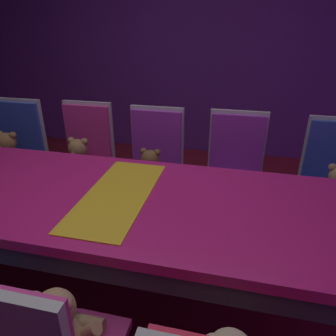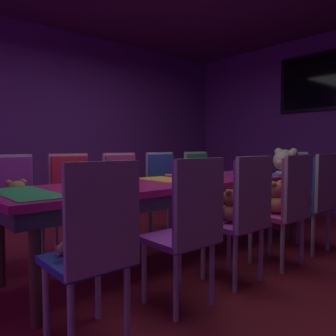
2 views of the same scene
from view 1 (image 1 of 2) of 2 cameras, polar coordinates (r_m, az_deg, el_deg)
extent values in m
plane|color=maroon|center=(2.10, -7.70, -22.64)|extent=(7.90, 7.90, 0.00)
cube|color=#59267F|center=(3.94, 5.21, 23.05)|extent=(0.12, 6.40, 2.80)
cube|color=#C61E72|center=(1.64, -9.14, -5.62)|extent=(0.90, 3.12, 0.05)
cube|color=#33333F|center=(1.68, -8.97, -7.82)|extent=(0.88, 3.05, 0.10)
cube|color=yellow|center=(1.63, -9.21, -4.78)|extent=(0.77, 0.32, 0.01)
sphere|color=tan|center=(1.21, -20.17, -23.36)|extent=(0.14, 0.14, 0.14)
sphere|color=tan|center=(1.25, -18.83, -22.15)|extent=(0.05, 0.05, 0.05)
sphere|color=tan|center=(1.19, -23.37, -21.32)|extent=(0.05, 0.05, 0.05)
sphere|color=tan|center=(1.14, -18.56, -22.88)|extent=(0.05, 0.05, 0.05)
cylinder|color=tan|center=(1.35, -22.42, -24.88)|extent=(0.05, 0.13, 0.12)
cylinder|color=tan|center=(1.27, -14.90, -27.32)|extent=(0.05, 0.13, 0.12)
cylinder|color=tan|center=(1.42, -18.45, -24.83)|extent=(0.06, 0.13, 0.06)
cylinder|color=tan|center=(1.38, -14.67, -25.97)|extent=(0.06, 0.13, 0.06)
cube|color=#2D47B2|center=(2.37, 27.89, -5.91)|extent=(0.40, 0.40, 0.04)
cube|color=#2D47B2|center=(2.41, 28.27, 1.80)|extent=(0.05, 0.38, 0.50)
cube|color=#B2B2B7|center=(2.43, 28.16, 1.99)|extent=(0.03, 0.41, 0.55)
cylinder|color=#B2B2B7|center=(2.57, 22.65, -8.24)|extent=(0.04, 0.04, 0.42)
cylinder|color=#B2B2B7|center=(2.32, 23.71, -12.53)|extent=(0.04, 0.04, 0.42)
ellipsoid|color=tan|center=(2.32, 28.36, -3.89)|extent=(0.17, 0.17, 0.14)
sphere|color=tan|center=(2.24, 28.02, 0.11)|extent=(0.05, 0.05, 0.05)
cylinder|color=tan|center=(2.26, 26.57, -3.84)|extent=(0.05, 0.12, 0.11)
cylinder|color=tan|center=(2.24, 27.64, -6.18)|extent=(0.06, 0.13, 0.06)
cube|color=purple|center=(2.28, 11.70, -4.32)|extent=(0.40, 0.40, 0.04)
cube|color=purple|center=(2.33, 12.47, 3.61)|extent=(0.05, 0.38, 0.50)
cube|color=#B2B2B7|center=(2.35, 12.49, 3.80)|extent=(0.03, 0.41, 0.55)
cylinder|color=#B2B2B7|center=(2.54, 7.79, -6.72)|extent=(0.04, 0.04, 0.42)
cylinder|color=#B2B2B7|center=(2.54, 15.02, -7.42)|extent=(0.04, 0.04, 0.42)
cylinder|color=#B2B2B7|center=(2.28, 6.93, -10.91)|extent=(0.04, 0.04, 0.42)
cylinder|color=#B2B2B7|center=(2.28, 15.10, -11.69)|extent=(0.04, 0.04, 0.42)
cube|color=purple|center=(2.34, -3.10, -3.04)|extent=(0.40, 0.40, 0.04)
cube|color=purple|center=(2.38, -2.07, 4.69)|extent=(0.05, 0.38, 0.50)
cube|color=#B2B2B7|center=(2.40, -1.93, 4.87)|extent=(0.03, 0.41, 0.55)
cylinder|color=#B2B2B7|center=(2.63, -5.40, -5.46)|extent=(0.04, 0.04, 0.42)
cylinder|color=#B2B2B7|center=(2.56, 1.48, -6.31)|extent=(0.04, 0.04, 0.42)
cylinder|color=#B2B2B7|center=(2.38, -7.81, -9.28)|extent=(0.04, 0.04, 0.42)
cylinder|color=#B2B2B7|center=(2.29, -0.17, -10.40)|extent=(0.04, 0.04, 0.42)
ellipsoid|color=brown|center=(2.30, -3.16, -0.98)|extent=(0.17, 0.17, 0.13)
sphere|color=brown|center=(2.23, -3.33, 1.63)|extent=(0.13, 0.13, 0.13)
sphere|color=#99663C|center=(2.20, -3.66, 0.93)|extent=(0.05, 0.05, 0.05)
sphere|color=brown|center=(2.21, -2.01, 2.86)|extent=(0.05, 0.05, 0.05)
sphere|color=brown|center=(2.24, -4.50, 3.07)|extent=(0.05, 0.05, 0.05)
cylinder|color=brown|center=(2.24, -1.35, -1.27)|extent=(0.05, 0.12, 0.11)
cylinder|color=brown|center=(2.28, -5.42, -0.84)|extent=(0.05, 0.12, 0.11)
cylinder|color=brown|center=(2.21, -2.80, -3.36)|extent=(0.06, 0.13, 0.06)
cylinder|color=brown|center=(2.24, -4.99, -3.11)|extent=(0.06, 0.13, 0.06)
cube|color=#CC338C|center=(2.57, -15.51, -1.21)|extent=(0.40, 0.40, 0.04)
cube|color=#CC338C|center=(2.62, -14.39, 5.80)|extent=(0.05, 0.38, 0.50)
cube|color=#B2B2B7|center=(2.64, -14.19, 5.96)|extent=(0.03, 0.41, 0.55)
cylinder|color=#B2B2B7|center=(2.87, -16.36, -3.59)|extent=(0.04, 0.04, 0.42)
cylinder|color=#B2B2B7|center=(2.74, -10.46, -4.42)|extent=(0.04, 0.04, 0.42)
cylinder|color=#B2B2B7|center=(2.64, -19.61, -6.82)|extent=(0.04, 0.04, 0.42)
cylinder|color=#B2B2B7|center=(2.49, -13.30, -7.94)|extent=(0.04, 0.04, 0.42)
ellipsoid|color=#9E7247|center=(2.53, -15.77, 0.83)|extent=(0.18, 0.18, 0.15)
sphere|color=#9E7247|center=(2.47, -16.30, 3.46)|extent=(0.15, 0.15, 0.15)
sphere|color=tan|center=(2.43, -16.81, 2.79)|extent=(0.05, 0.05, 0.05)
sphere|color=#9E7247|center=(2.44, -15.14, 4.71)|extent=(0.05, 0.05, 0.05)
sphere|color=#9E7247|center=(2.49, -17.39, 4.86)|extent=(0.05, 0.05, 0.05)
cylinder|color=#9E7247|center=(2.45, -14.33, 0.59)|extent=(0.05, 0.13, 0.12)
cylinder|color=#9E7247|center=(2.54, -18.01, 0.97)|extent=(0.05, 0.13, 0.12)
cylinder|color=#9E7247|center=(2.44, -15.91, -1.47)|extent=(0.06, 0.14, 0.06)
cylinder|color=#9E7247|center=(2.48, -17.88, -1.22)|extent=(0.06, 0.14, 0.06)
cube|color=#2D47B2|center=(2.87, -26.46, -0.21)|extent=(0.40, 0.40, 0.04)
cube|color=#2D47B2|center=(2.91, -25.36, 6.08)|extent=(0.05, 0.38, 0.50)
cube|color=#B2B2B7|center=(2.93, -25.11, 6.23)|extent=(0.03, 0.41, 0.55)
cylinder|color=#B2B2B7|center=(3.17, -26.21, -2.46)|extent=(0.04, 0.04, 0.42)
cylinder|color=#B2B2B7|center=(2.99, -21.39, -3.21)|extent=(0.04, 0.04, 0.42)
cylinder|color=#B2B2B7|center=(2.77, -24.93, -6.23)|extent=(0.04, 0.04, 0.42)
ellipsoid|color=olive|center=(2.83, -26.87, 1.71)|extent=(0.19, 0.19, 0.15)
sphere|color=olive|center=(2.78, -27.64, 4.20)|extent=(0.15, 0.15, 0.15)
sphere|color=#AE7747|center=(2.74, -28.26, 3.57)|extent=(0.06, 0.06, 0.06)
sphere|color=olive|center=(2.73, -26.72, 5.40)|extent=(0.06, 0.06, 0.06)
sphere|color=olive|center=(2.81, -28.57, 5.49)|extent=(0.06, 0.06, 0.06)
cylinder|color=olive|center=(2.74, -25.86, 1.51)|extent=(0.05, 0.14, 0.13)
cylinder|color=olive|center=(2.73, -27.41, -0.42)|extent=(0.07, 0.14, 0.07)
camera|label=2|loc=(3.95, 36.33, 13.44)|focal=35.97mm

